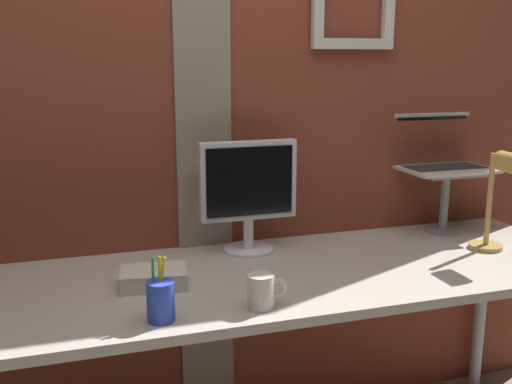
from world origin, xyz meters
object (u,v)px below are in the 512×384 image
monitor (248,189)px  coffee_mug (262,291)px  desk_lamp (501,191)px  pen_cup (161,300)px  laptop (437,153)px

monitor → coffee_mug: monitor is taller
desk_lamp → pen_cup: 1.26m
desk_lamp → pen_cup: desk_lamp is taller
laptop → pen_cup: laptop is taller
pen_cup → desk_lamp: bearing=9.3°
monitor → laptop: bearing=5.3°
laptop → coffee_mug: size_ratio=3.00×
monitor → pen_cup: bearing=-128.8°
monitor → desk_lamp: monitor is taller
laptop → coffee_mug: bearing=-148.7°
monitor → laptop: (0.82, 0.08, 0.08)m
laptop → desk_lamp: 0.37m
monitor → pen_cup: monitor is taller
monitor → laptop: 0.83m
desk_lamp → coffee_mug: (-0.95, -0.20, -0.18)m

